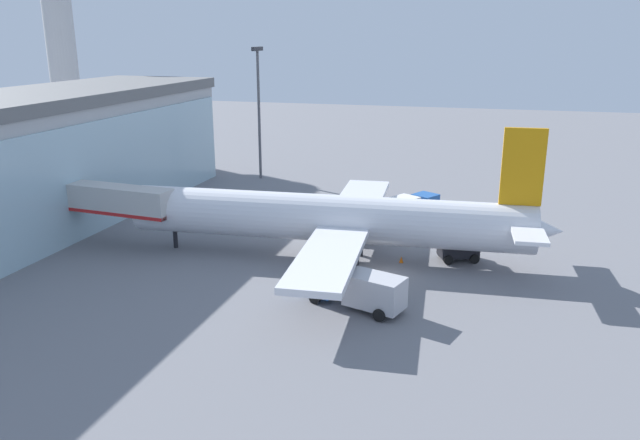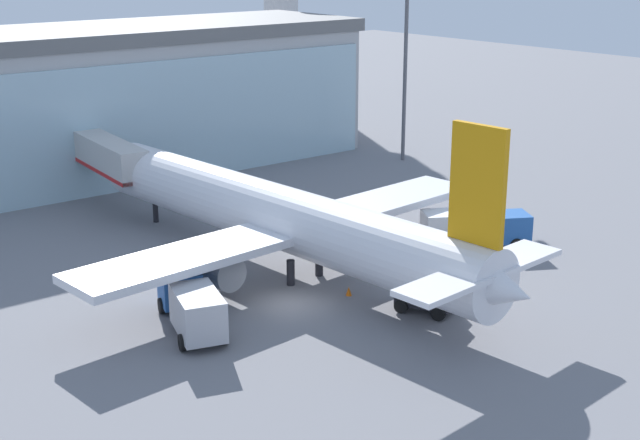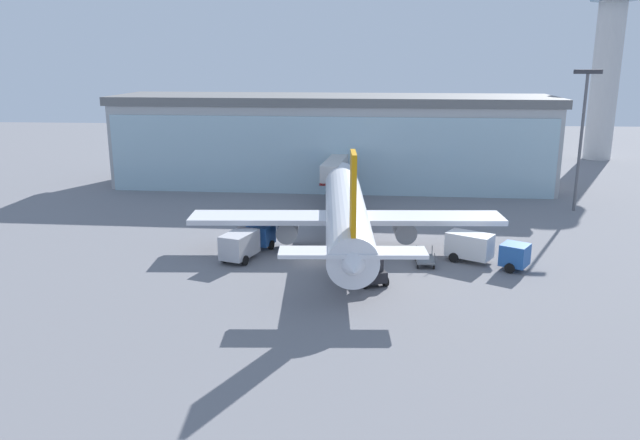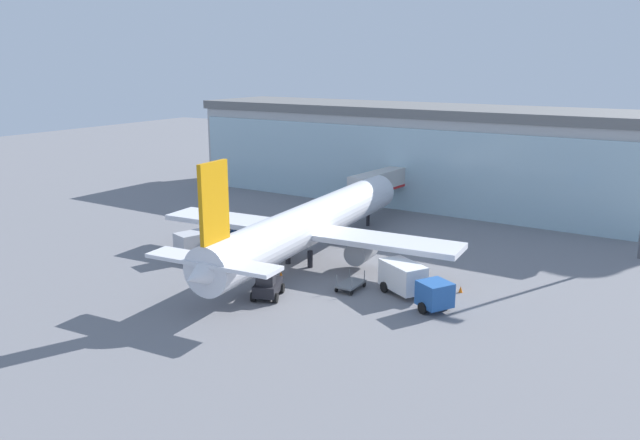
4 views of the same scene
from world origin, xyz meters
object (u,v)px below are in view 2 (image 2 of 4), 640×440
object	(u,v)px
jet_bridge	(103,154)
airplane	(282,218)
fuel_truck	(472,228)
pushback_tug	(428,295)
baggage_cart	(424,261)
apron_light_mast	(406,54)
catering_truck	(192,304)
safety_cone_wingtip	(461,224)
safety_cone_nose	(349,291)

from	to	relation	value
jet_bridge	airplane	distance (m)	20.65
fuel_truck	pushback_tug	xyz separation A→B (m)	(-10.25, -5.67, -0.49)
jet_bridge	baggage_cart	distance (m)	27.68
apron_light_mast	pushback_tug	distance (m)	38.07
catering_truck	jet_bridge	bearing A→B (deg)	1.87
fuel_truck	safety_cone_wingtip	world-z (taller)	fuel_truck
pushback_tug	fuel_truck	bearing A→B (deg)	-82.14
apron_light_mast	baggage_cart	xyz separation A→B (m)	(-20.20, -22.03, -9.62)
airplane	pushback_tug	bearing A→B (deg)	-170.48
safety_cone_nose	safety_cone_wingtip	distance (m)	15.64
airplane	safety_cone_nose	size ratio (longest dim) A/B	67.91
jet_bridge	apron_light_mast	size ratio (longest dim) A/B	0.78
baggage_cart	safety_cone_wingtip	xyz separation A→B (m)	(8.19, 4.09, -0.23)
airplane	pushback_tug	distance (m)	10.93
catering_truck	safety_cone_nose	world-z (taller)	catering_truck
jet_bridge	fuel_truck	size ratio (longest dim) A/B	1.78
fuel_truck	jet_bridge	bearing A→B (deg)	150.89
baggage_cart	safety_cone_wingtip	bearing A→B (deg)	117.34
catering_truck	pushback_tug	size ratio (longest dim) A/B	2.10
pushback_tug	safety_cone_wingtip	distance (m)	16.02
apron_light_mast	jet_bridge	bearing A→B (deg)	172.52
fuel_truck	pushback_tug	distance (m)	11.73
jet_bridge	baggage_cart	xyz separation A→B (m)	(9.09, -25.88, -3.73)
safety_cone_wingtip	apron_light_mast	bearing A→B (deg)	56.19
baggage_cart	safety_cone_nose	size ratio (longest dim) A/B	5.13
catering_truck	safety_cone_wingtip	bearing A→B (deg)	-65.02
airplane	catering_truck	xyz separation A→B (m)	(-9.19, -3.92, -2.07)
jet_bridge	safety_cone_wingtip	world-z (taller)	jet_bridge
catering_truck	fuel_truck	bearing A→B (deg)	-73.27
airplane	baggage_cart	size ratio (longest dim) A/B	13.24
safety_cone_wingtip	safety_cone_nose	bearing A→B (deg)	-163.37
safety_cone_wingtip	airplane	bearing A→B (deg)	175.49
jet_bridge	airplane	bearing A→B (deg)	-169.13
safety_cone_wingtip	baggage_cart	bearing A→B (deg)	-153.43
jet_bridge	safety_cone_wingtip	xyz separation A→B (m)	(17.28, -21.78, -3.96)
fuel_truck	pushback_tug	world-z (taller)	fuel_truck
pushback_tug	safety_cone_wingtip	bearing A→B (deg)	-76.28
catering_truck	safety_cone_wingtip	distance (m)	24.88
apron_light_mast	pushback_tug	bearing A→B (deg)	-132.89
jet_bridge	catering_truck	world-z (taller)	jet_bridge
apron_light_mast	safety_cone_nose	bearing A→B (deg)	-140.30
baggage_cart	apron_light_mast	bearing A→B (deg)	138.26
pushback_tug	catering_truck	bearing A→B (deg)	39.80
baggage_cart	safety_cone_wingtip	world-z (taller)	baggage_cart
safety_cone_nose	pushback_tug	bearing A→B (deg)	-68.38
jet_bridge	safety_cone_wingtip	bearing A→B (deg)	-135.62
jet_bridge	catering_truck	bearing A→B (deg)	169.09
jet_bridge	airplane	xyz separation A→B (m)	(1.77, -20.56, -0.70)
fuel_truck	baggage_cart	size ratio (longest dim) A/B	2.62
apron_light_mast	baggage_cart	world-z (taller)	apron_light_mast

